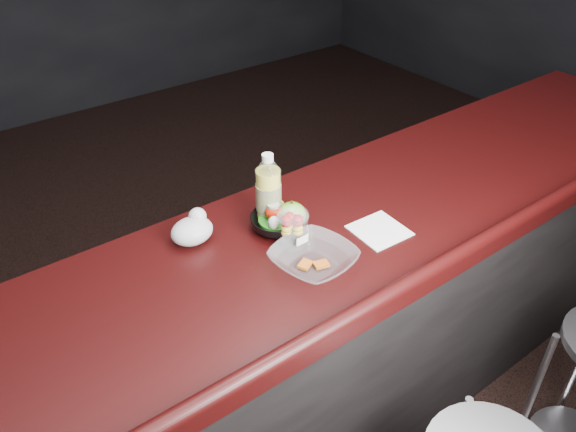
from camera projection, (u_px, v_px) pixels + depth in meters
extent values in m
cube|color=black|center=(291.00, 359.00, 2.05)|extent=(4.00, 0.65, 0.98)
cube|color=black|center=(291.00, 249.00, 1.75)|extent=(4.06, 0.71, 0.04)
cylinder|color=#B9B9BE|center=(529.00, 404.00, 2.04)|extent=(0.02, 0.02, 0.72)
cylinder|color=#B9B9BE|center=(576.00, 370.00, 2.17)|extent=(0.02, 0.02, 0.72)
cylinder|color=yellow|center=(269.00, 197.00, 1.79)|extent=(0.08, 0.08, 0.19)
cylinder|color=white|center=(269.00, 197.00, 1.79)|extent=(0.08, 0.08, 0.19)
cone|color=white|center=(268.00, 166.00, 1.73)|extent=(0.08, 0.08, 0.03)
cylinder|color=white|center=(268.00, 158.00, 1.71)|extent=(0.04, 0.04, 0.02)
cylinder|color=#072D99|center=(269.00, 197.00, 1.79)|extent=(0.08, 0.08, 0.09)
ellipsoid|color=white|center=(293.00, 215.00, 1.68)|extent=(0.10, 0.10, 0.05)
ellipsoid|color=#2E810E|center=(292.00, 215.00, 1.80)|extent=(0.09, 0.09, 0.08)
cylinder|color=black|center=(292.00, 203.00, 1.78)|extent=(0.01, 0.01, 0.01)
ellipsoid|color=silver|center=(192.00, 231.00, 1.73)|extent=(0.14, 0.11, 0.08)
sphere|color=silver|center=(198.00, 216.00, 1.75)|extent=(0.06, 0.06, 0.06)
imported|color=black|center=(277.00, 223.00, 1.79)|extent=(0.23, 0.23, 0.05)
cylinder|color=#0F470C|center=(277.00, 220.00, 1.79)|extent=(0.12, 0.12, 0.01)
ellipsoid|color=red|center=(273.00, 212.00, 1.78)|extent=(0.06, 0.06, 0.05)
cylinder|color=beige|center=(273.00, 206.00, 1.76)|extent=(0.04, 0.04, 0.01)
ellipsoid|color=white|center=(274.00, 223.00, 1.74)|extent=(0.04, 0.04, 0.05)
imported|color=silver|center=(313.00, 259.00, 1.64)|extent=(0.27, 0.27, 0.06)
cube|color=#990F0C|center=(305.00, 265.00, 1.64)|extent=(0.05, 0.05, 0.01)
cube|color=#990F0C|center=(321.00, 264.00, 1.65)|extent=(0.05, 0.04, 0.01)
cube|color=white|center=(379.00, 230.00, 1.80)|extent=(0.17, 0.17, 0.00)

